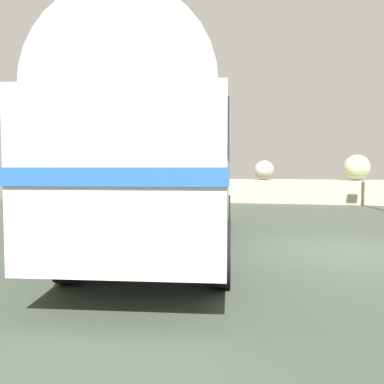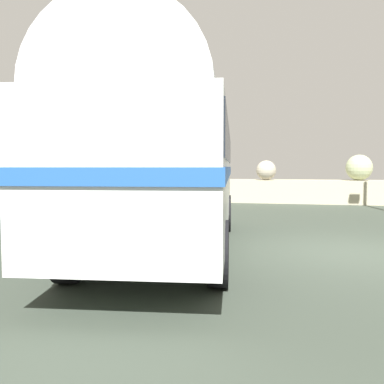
{
  "view_description": "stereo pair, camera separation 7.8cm",
  "coord_description": "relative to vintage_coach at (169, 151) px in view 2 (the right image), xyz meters",
  "views": [
    {
      "loc": [
        -1.36,
        -8.71,
        1.73
      ],
      "look_at": [
        -3.34,
        0.36,
        1.17
      ],
      "focal_mm": 38.93,
      "sensor_mm": 36.0,
      "label": 1
    },
    {
      "loc": [
        -1.28,
        -8.7,
        1.73
      ],
      "look_at": [
        -3.34,
        0.36,
        1.17
      ],
      "focal_mm": 38.93,
      "sensor_mm": 36.0,
      "label": 2
    }
  ],
  "objects": [
    {
      "name": "ground",
      "position": [
        3.63,
        0.48,
        -2.04
      ],
      "size": [
        32.0,
        26.0,
        0.02
      ],
      "color": "#363F35"
    },
    {
      "name": "vintage_coach",
      "position": [
        0.0,
        0.0,
        0.0
      ],
      "size": [
        3.49,
        8.82,
        3.7
      ],
      "rotation": [
        0.0,
        0.0,
        0.12
      ],
      "color": "black",
      "rests_on": "ground"
    },
    {
      "name": "breakwater",
      "position": [
        3.64,
        12.3,
        -1.37
      ],
      "size": [
        31.36,
        2.1,
        2.4
      ],
      "color": "#ADA488",
      "rests_on": "ground"
    }
  ]
}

